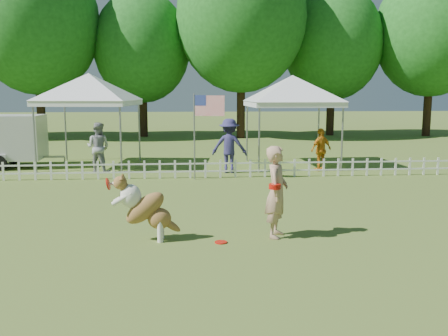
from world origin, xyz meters
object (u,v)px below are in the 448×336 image
at_px(handler, 277,192).
at_px(canopy_tent_left, 90,121).
at_px(canopy_tent_right, 292,122).
at_px(dog, 146,208).
at_px(flag_pole, 194,137).
at_px(spectator_a, 98,147).
at_px(frisbee_on_turf, 221,242).
at_px(spectator_b, 229,146).
at_px(spectator_c, 321,150).

distance_m(handler, canopy_tent_left, 11.18).
distance_m(handler, canopy_tent_right, 9.67).
height_order(handler, dog, handler).
height_order(dog, flag_pole, flag_pole).
distance_m(canopy_tent_right, spectator_a, 7.24).
xyz_separation_m(canopy_tent_right, flag_pole, (-3.76, -2.77, -0.29)).
bearing_deg(frisbee_on_turf, flag_pole, 92.94).
xyz_separation_m(handler, frisbee_on_turf, (-1.12, -0.33, -0.89)).
height_order(dog, spectator_b, spectator_b).
height_order(handler, canopy_tent_right, canopy_tent_right).
bearing_deg(dog, spectator_a, 107.27).
xyz_separation_m(flag_pole, spectator_b, (1.25, 1.30, -0.44)).
bearing_deg(canopy_tent_left, canopy_tent_right, 3.74).
xyz_separation_m(frisbee_on_turf, flag_pole, (-0.36, 6.92, 1.38)).
bearing_deg(handler, canopy_tent_right, 5.81).
bearing_deg(canopy_tent_left, spectator_c, -4.82).
xyz_separation_m(dog, spectator_c, (5.63, 8.10, 0.13)).
height_order(frisbee_on_turf, spectator_b, spectator_b).
height_order(dog, canopy_tent_right, canopy_tent_right).
distance_m(canopy_tent_right, spectator_c, 1.81).
bearing_deg(frisbee_on_turf, spectator_c, 63.23).
height_order(canopy_tent_right, spectator_c, canopy_tent_right).
height_order(spectator_a, spectator_c, spectator_a).
distance_m(dog, spectator_a, 8.70).
bearing_deg(spectator_b, handler, 103.50).
xyz_separation_m(spectator_b, spectator_c, (3.32, 0.14, -0.18)).
bearing_deg(canopy_tent_right, flag_pole, -144.72).
bearing_deg(canopy_tent_left, flag_pole, -32.62).
bearing_deg(spectator_a, spectator_b, -167.88).
distance_m(frisbee_on_turf, spectator_b, 8.32).
bearing_deg(canopy_tent_right, dog, -118.15).
relative_size(frisbee_on_turf, spectator_b, 0.12).
bearing_deg(canopy_tent_right, spectator_a, -172.71).
bearing_deg(canopy_tent_left, handler, -54.41).
height_order(spectator_a, spectator_b, spectator_b).
relative_size(canopy_tent_left, canopy_tent_right, 1.02).
relative_size(frisbee_on_turf, canopy_tent_left, 0.07).
distance_m(canopy_tent_left, spectator_a, 1.77).
xyz_separation_m(frisbee_on_turf, spectator_a, (-3.71, 8.64, 0.87)).
relative_size(handler, canopy_tent_right, 0.54).
distance_m(frisbee_on_turf, canopy_tent_right, 10.40).
bearing_deg(spectator_a, spectator_c, -164.68).
bearing_deg(canopy_tent_left, spectator_b, -13.41).
height_order(frisbee_on_turf, spectator_c, spectator_c).
distance_m(flag_pole, spectator_b, 1.85).
xyz_separation_m(flag_pole, spectator_c, (4.57, 1.44, -0.62)).
bearing_deg(canopy_tent_right, handler, -104.80).
bearing_deg(canopy_tent_right, spectator_c, -59.86).
height_order(handler, canopy_tent_left, canopy_tent_left).
bearing_deg(canopy_tent_right, spectator_b, -150.78).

